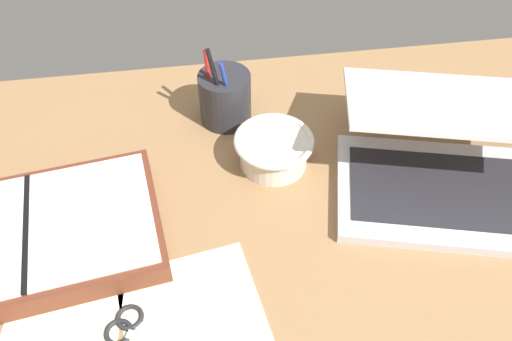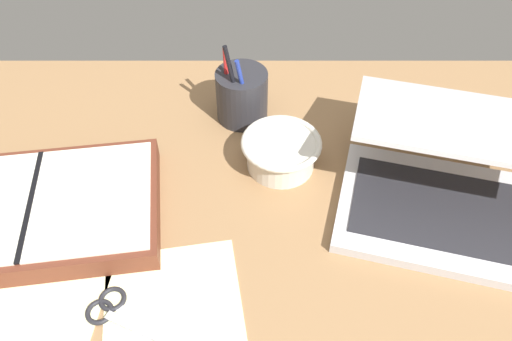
% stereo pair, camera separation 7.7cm
% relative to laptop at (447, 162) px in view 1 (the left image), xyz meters
% --- Properties ---
extents(desk_top, '(1.40, 1.00, 0.02)m').
position_rel_laptop_xyz_m(desk_top, '(-0.31, -0.09, -0.06)').
color(desk_top, '#936D47').
rests_on(desk_top, ground).
extents(laptop, '(0.41, 0.39, 0.16)m').
position_rel_laptop_xyz_m(laptop, '(0.00, 0.00, 0.00)').
color(laptop, silver).
rests_on(laptop, desk_top).
extents(bowl, '(0.14, 0.14, 0.06)m').
position_rel_laptop_xyz_m(bowl, '(-0.27, 0.09, -0.02)').
color(bowl, silver).
rests_on(bowl, desk_top).
extents(pen_cup, '(0.10, 0.10, 0.17)m').
position_rel_laptop_xyz_m(pen_cup, '(-0.34, 0.22, -0.00)').
color(pen_cup, '#28282D').
rests_on(pen_cup, desk_top).
extents(planner, '(0.41, 0.29, 0.04)m').
position_rel_laptop_xyz_m(planner, '(-0.66, -0.03, -0.03)').
color(planner, brown).
rests_on(planner, desk_top).
extents(scissors, '(0.12, 0.10, 0.01)m').
position_rel_laptop_xyz_m(scissors, '(-0.51, -0.19, -0.05)').
color(scissors, '#B7B7BC').
rests_on(scissors, desk_top).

